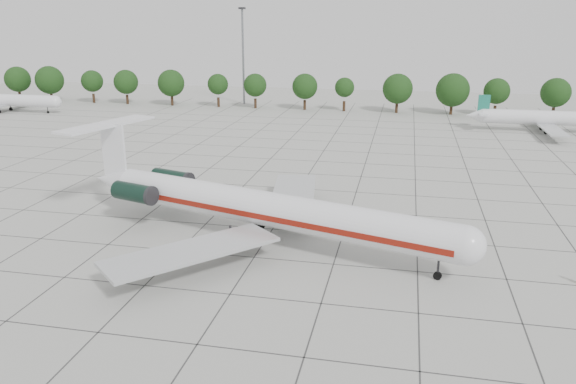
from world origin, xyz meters
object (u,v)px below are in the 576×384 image
main_airliner (250,205)px  bg_airliner_d (549,118)px  bg_airliner_a (6,100)px  floodlight_mast (243,51)px

main_airliner → bg_airliner_d: 82.99m
bg_airliner_a → bg_airliner_d: size_ratio=1.00×
bg_airliner_a → floodlight_mast: size_ratio=1.11×
bg_airliner_a → floodlight_mast: floodlight_mast is taller
bg_airliner_d → bg_airliner_a: bearing=-179.9°
main_airliner → bg_airliner_a: size_ratio=1.63×
floodlight_mast → main_airliner: bearing=-73.4°
main_airliner → floodlight_mast: 100.14m
main_airliner → bg_airliner_d: bearing=74.3°
bg_airliner_a → bg_airliner_d: same height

